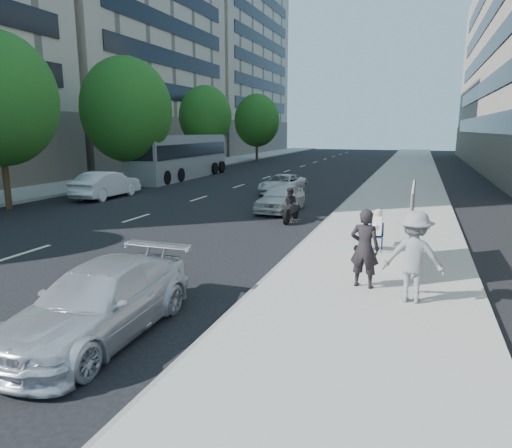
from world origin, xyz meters
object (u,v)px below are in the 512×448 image
at_px(white_sedan_mid, 106,185).
at_px(bus, 181,157).
at_px(pedestrian_woman, 365,248).
at_px(white_sedan_near, 281,198).
at_px(jogger, 414,257).
at_px(protest_banner, 411,222).
at_px(parked_sedan, 100,302).
at_px(motorcycle, 291,207).
at_px(seated_protester, 373,227).
at_px(white_sedan_far, 283,184).

relative_size(white_sedan_mid, bus, 0.37).
distance_m(pedestrian_woman, white_sedan_near, 10.95).
height_order(jogger, protest_banner, protest_banner).
height_order(parked_sedan, white_sedan_mid, white_sedan_mid).
relative_size(white_sedan_mid, motorcycle, 2.20).
distance_m(protest_banner, motorcycle, 7.46).
bearing_deg(parked_sedan, white_sedan_mid, 125.95).
relative_size(seated_protester, motorcycle, 0.64).
bearing_deg(pedestrian_woman, white_sedan_near, -54.85).
bearing_deg(white_sedan_mid, pedestrian_woman, 144.28).
distance_m(parked_sedan, motorcycle, 11.50).
height_order(jogger, white_sedan_mid, jogger).
bearing_deg(white_sedan_near, bus, 137.15).
height_order(white_sedan_far, bus, bus).
height_order(parked_sedan, motorcycle, motorcycle).
height_order(seated_protester, white_sedan_far, seated_protester).
xyz_separation_m(parked_sedan, bus, (-12.23, 25.48, 0.98)).
distance_m(seated_protester, bus, 24.49).
bearing_deg(white_sedan_far, white_sedan_near, -67.95).
bearing_deg(white_sedan_near, jogger, -57.35).
bearing_deg(white_sedan_mid, white_sedan_near, 174.17).
height_order(seated_protester, jogger, jogger).
distance_m(white_sedan_near, motorcycle, 2.47).
bearing_deg(white_sedan_mid, jogger, 144.69).
xyz_separation_m(white_sedan_mid, white_sedan_far, (8.81, 4.97, -0.18)).
distance_m(jogger, motorcycle, 9.51).
distance_m(pedestrian_woman, white_sedan_far, 16.95).
height_order(white_sedan_mid, white_sedan_far, white_sedan_mid).
relative_size(seated_protester, white_sedan_mid, 0.29).
height_order(jogger, white_sedan_near, jogger).
relative_size(jogger, motorcycle, 0.96).
bearing_deg(jogger, pedestrian_woman, -27.08).
xyz_separation_m(white_sedan_mid, motorcycle, (11.53, -3.10, -0.10)).
relative_size(pedestrian_woman, motorcycle, 0.91).
height_order(jogger, white_sedan_far, jogger).
relative_size(seated_protester, parked_sedan, 0.29).
height_order(protest_banner, parked_sedan, protest_banner).
height_order(pedestrian_woman, white_sedan_far, pedestrian_woman).
xyz_separation_m(pedestrian_woman, white_sedan_near, (-4.93, 9.77, -0.43)).
distance_m(seated_protester, pedestrian_woman, 3.41).
bearing_deg(white_sedan_mid, parked_sedan, 126.11).
xyz_separation_m(protest_banner, white_sedan_near, (-5.88, 7.90, -0.75)).
xyz_separation_m(jogger, motorcycle, (-4.90, 8.13, -0.50)).
bearing_deg(seated_protester, white_sedan_far, 117.66).
xyz_separation_m(white_sedan_near, white_sedan_far, (-1.61, 5.86, -0.08)).
distance_m(jogger, protest_banner, 2.46).
relative_size(white_sedan_far, motorcycle, 1.98).
xyz_separation_m(protest_banner, bus, (-17.51, 19.67, 0.23)).
bearing_deg(pedestrian_woman, jogger, 160.35).
bearing_deg(parked_sedan, protest_banner, 46.60).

